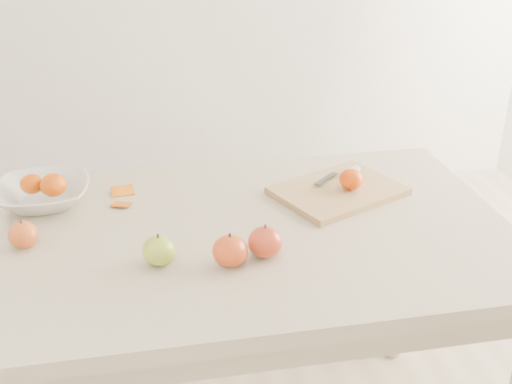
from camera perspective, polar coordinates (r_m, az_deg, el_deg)
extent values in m
cube|color=#C1B192|center=(1.54, 0.36, -3.80)|extent=(1.20, 0.80, 0.04)
cylinder|color=#BCAA8E|center=(2.03, -17.02, -9.61)|extent=(0.06, 0.06, 0.71)
cylinder|color=#BCAA8E|center=(2.16, 12.75, -6.59)|extent=(0.06, 0.06, 0.71)
cube|color=tan|center=(1.70, 7.31, 0.09)|extent=(0.38, 0.34, 0.02)
ellipsoid|color=#DB4407|center=(1.69, 8.45, 1.13)|extent=(0.06, 0.06, 0.05)
imported|color=silver|center=(1.72, -18.39, -0.17)|extent=(0.23, 0.23, 0.06)
ellipsoid|color=#D26407|center=(1.72, -19.30, 0.69)|extent=(0.06, 0.06, 0.05)
ellipsoid|color=#DA4507|center=(1.69, -17.58, 0.61)|extent=(0.07, 0.07, 0.06)
cube|color=orange|center=(1.74, -11.78, -0.02)|extent=(0.06, 0.05, 0.01)
cube|color=#C8510E|center=(1.67, -11.91, -1.16)|extent=(0.05, 0.05, 0.01)
cube|color=silver|center=(1.78, 8.45, 1.75)|extent=(0.07, 0.06, 0.01)
cube|color=#36393D|center=(1.73, 6.23, 1.20)|extent=(0.08, 0.08, 0.00)
ellipsoid|color=#6F9F1E|center=(1.39, -8.62, -5.18)|extent=(0.07, 0.07, 0.06)
ellipsoid|color=#A82817|center=(1.53, -19.99, -3.59)|extent=(0.07, 0.07, 0.06)
ellipsoid|color=maroon|center=(1.37, -2.31, -5.24)|extent=(0.08, 0.08, 0.07)
ellipsoid|color=maroon|center=(1.41, 0.83, -4.45)|extent=(0.08, 0.08, 0.07)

